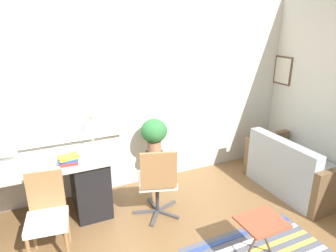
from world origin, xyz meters
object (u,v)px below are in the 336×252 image
Objects in this scene: couch_loveseat at (295,171)px; potted_plant at (154,133)px; office_chair_swivel at (158,181)px; mouse at (20,171)px; desk_chair_wooden at (47,214)px; plant_stand at (154,156)px; folding_stool at (261,224)px; desk_lamp at (91,123)px; book_stack at (69,159)px.

potted_plant reaches higher than couch_loveseat.
mouse is at bearing 5.13° from office_chair_swivel.
desk_chair_wooden is 1.52× the size of plant_stand.
office_chair_swivel reaches higher than folding_stool.
desk_lamp is 0.53× the size of office_chair_swivel.
couch_loveseat is (3.20, -0.12, -0.19)m from desk_chair_wooden.
book_stack is at bearing 0.34° from mouse.
desk_chair_wooden is 1.61m from plant_stand.
book_stack is at bearing -165.59° from plant_stand.
couch_loveseat is (2.58, -0.81, -0.83)m from desk_lamp.
couch_loveseat is 2.03m from potted_plant.
desk_lamp is at bearing -178.21° from potted_plant.
couch_loveseat is at bearing 31.90° from folding_stool.
office_chair_swivel reaches higher than book_stack.
desk_lamp reaches higher than book_stack.
desk_chair_wooden is at bearing 152.88° from folding_stool.
office_chair_swivel is 1.99× the size of potted_plant.
book_stack is 0.26× the size of office_chair_swivel.
book_stack is 3.00m from couch_loveseat.
desk_lamp is 2.18m from folding_stool.
desk_chair_wooden is at bearing 87.82° from couch_loveseat.
desk_lamp is 1.05m from office_chair_swivel.
couch_loveseat reaches higher than plant_stand.
book_stack is (0.49, 0.00, 0.03)m from mouse.
plant_stand is (0.21, 0.61, 0.01)m from office_chair_swivel.
potted_plant is (-1.76, 0.84, 0.57)m from couch_loveseat.
desk_chair_wooden is 0.66× the size of couch_loveseat.
mouse is at bearing -169.73° from potted_plant.
office_chair_swivel reaches higher than mouse.
office_chair_swivel is (1.23, 0.11, 0.02)m from desk_chair_wooden.
office_chair_swivel is at bearing -12.54° from mouse.
desk_lamp is 0.52m from book_stack.
book_stack is at bearing 79.34° from couch_loveseat.
book_stack is at bearing -165.59° from potted_plant.
potted_plant is at bearing 34.56° from desk_chair_wooden.
potted_plant is at bearing 64.53° from couch_loveseat.
office_chair_swivel is at bearing 12.94° from desk_chair_wooden.
couch_loveseat is at bearing 5.85° from desk_chair_wooden.
desk_chair_wooden is 0.95× the size of office_chair_swivel.
desk_lamp is (0.82, 0.27, 0.33)m from mouse.
desk_chair_wooden is at bearing -153.47° from plant_stand.
book_stack is at bearing -140.57° from desk_lamp.
office_chair_swivel is 2.00m from couch_loveseat.
mouse is 0.28× the size of book_stack.
folding_stool is at bearing -75.74° from plant_stand.
office_chair_swivel is at bearing -109.09° from plant_stand.
mouse is 0.92m from desk_lamp.
couch_loveseat is 1.58m from folding_stool.
mouse is at bearing -179.66° from book_stack.
mouse is 0.14× the size of desk_lamp.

